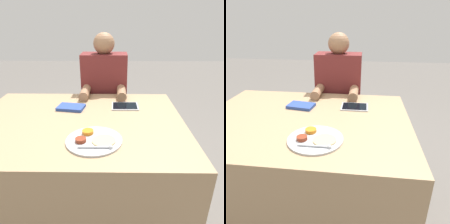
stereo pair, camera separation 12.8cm
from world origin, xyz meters
The scene contains 6 objects.
ground_plane centered at (0.00, 0.00, 0.00)m, with size 12.00×12.00×0.00m, color #605B56.
dining_table centered at (0.00, 0.00, 0.37)m, with size 1.29×0.97×0.75m.
thali_tray centered at (0.13, -0.25, 0.76)m, with size 0.28×0.28×0.03m.
red_notebook centered at (-0.07, 0.17, 0.76)m, with size 0.19×0.14×0.02m.
tablet_device centered at (0.30, 0.21, 0.75)m, with size 0.18×0.14×0.01m.
person_diner centered at (0.14, 0.62, 0.57)m, with size 0.37×0.42×1.21m.
Camera 2 is at (0.36, -1.18, 1.32)m, focal length 35.00 mm.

